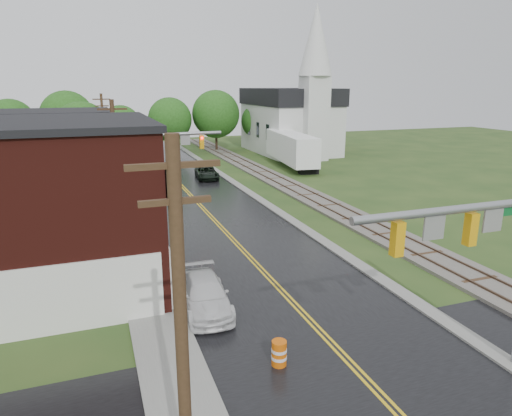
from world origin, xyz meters
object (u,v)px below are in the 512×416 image
tree_left_c (29,143)px  tree_left_e (84,132)px  traffic_signal_near (487,242)px  utility_pole_b (117,167)px  brick_building (1,211)px  utility_pole_c (104,134)px  suv_dark (207,173)px  church (293,113)px  utility_pole_a (182,339)px  traffic_signal_far (158,151)px  construction_barrel (279,353)px  pickup_white (205,295)px  semi_trailer (291,147)px

tree_left_c → tree_left_e: bearing=50.2°
traffic_signal_near → utility_pole_b: size_ratio=0.82×
brick_building → tree_left_c: brick_building is taller
traffic_signal_near → utility_pole_c: size_ratio=0.82×
suv_dark → traffic_signal_near: bearing=-84.1°
utility_pole_c → tree_left_c: (-7.05, -4.10, -0.21)m
church → utility_pole_a: bearing=-116.5°
tree_left_e → traffic_signal_far: bearing=-74.1°
utility_pole_c → construction_barrel: size_ratio=9.21×
tree_left_e → construction_barrel: size_ratio=8.35×
utility_pole_c → pickup_white: utility_pole_c is taller
brick_building → church: size_ratio=0.71×
utility_pole_c → construction_barrel: (4.30, -39.12, -4.23)m
suv_dark → semi_trailer: (11.69, 3.86, 1.78)m
traffic_signal_far → utility_pole_b: 6.01m
traffic_signal_near → utility_pole_a: utility_pole_a is taller
utility_pole_a → tree_left_c: utility_pole_a is taller
church → tree_left_c: size_ratio=2.61×
brick_building → pickup_white: 10.44m
suv_dark → pickup_white: pickup_white is taller
tree_left_e → construction_barrel: 41.73m
utility_pole_a → suv_dark: (10.07, 39.04, -4.06)m
brick_building → utility_pole_b: size_ratio=1.59×
traffic_signal_near → church: bearing=72.3°
brick_building → utility_pole_c: size_ratio=1.59×
pickup_white → semi_trailer: bearing=64.1°
tree_left_e → utility_pole_b: bearing=-85.1°
church → suv_dark: 22.86m
tree_left_c → tree_left_e: size_ratio=0.94×
brick_building → pickup_white: brick_building is taller
church → utility_pole_c: (-26.80, -9.74, -1.11)m
semi_trailer → utility_pole_c: bearing=177.1°
tree_left_c → suv_dark: (17.11, -0.85, -3.85)m
church → tree_left_c: bearing=-157.8°
church → semi_trailer: (-5.05, -10.83, -3.40)m
traffic_signal_far → tree_left_c: 16.56m
traffic_signal_far → semi_trailer: size_ratio=0.54×
traffic_signal_near → traffic_signal_far: (-6.94, 25.00, 0.01)m
utility_pole_a → pickup_white: size_ratio=1.84×
traffic_signal_far → construction_barrel: bearing=-87.5°
traffic_signal_far → tree_left_e: tree_left_e is taller
semi_trailer → utility_pole_a: bearing=-116.9°
utility_pole_b → utility_pole_c: bearing=90.0°
utility_pole_a → brick_building: bearing=110.7°
utility_pole_b → tree_left_c: (-7.05, 17.90, -0.21)m
church → traffic_signal_far: (-23.47, -26.74, -0.86)m
utility_pole_b → traffic_signal_near: bearing=-62.8°
traffic_signal_far → utility_pole_c: 17.33m
church → utility_pole_b: size_ratio=2.22×
traffic_signal_near → suv_dark: 37.29m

